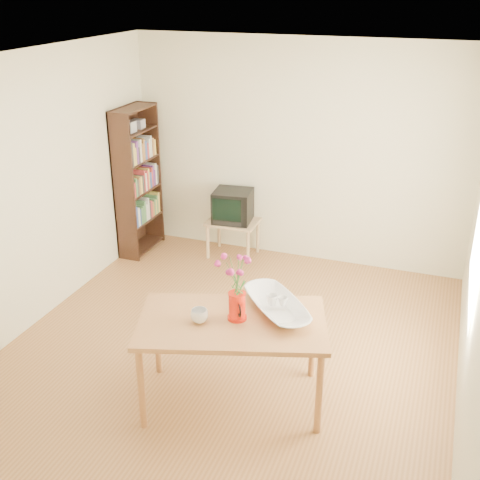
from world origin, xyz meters
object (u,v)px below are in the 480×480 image
at_px(bowl, 277,283).
at_px(television, 233,205).
at_px(pitcher, 237,307).
at_px(mug, 199,316).
at_px(table, 232,329).

height_order(bowl, television, bowl).
height_order(pitcher, mug, pitcher).
bearing_deg(table, bowl, 26.22).
height_order(pitcher, television, pitcher).
height_order(table, pitcher, pitcher).
bearing_deg(mug, table, 149.87).
distance_m(pitcher, mug, 0.30).
xyz_separation_m(table, bowl, (0.28, 0.27, 0.32)).
bearing_deg(bowl, television, 118.04).
bearing_deg(mug, television, -129.14).
height_order(mug, bowl, bowl).
height_order(pitcher, bowl, bowl).
bearing_deg(television, pitcher, -75.26).
xyz_separation_m(table, television, (-0.98, 2.62, -0.02)).
height_order(table, television, television).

